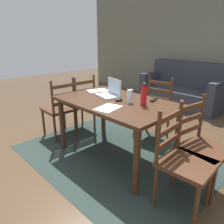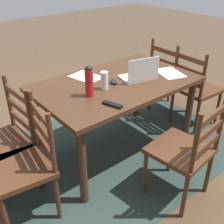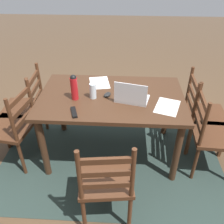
{
  "view_description": "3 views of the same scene",
  "coord_description": "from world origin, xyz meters",
  "px_view_note": "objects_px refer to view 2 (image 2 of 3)",
  "views": [
    {
      "loc": [
        1.78,
        -1.8,
        1.51
      ],
      "look_at": [
        0.08,
        -0.15,
        0.68
      ],
      "focal_mm": 34.14,
      "sensor_mm": 36.0,
      "label": 1
    },
    {
      "loc": [
        1.55,
        1.82,
        1.83
      ],
      "look_at": [
        0.06,
        0.01,
        0.48
      ],
      "focal_mm": 44.75,
      "sensor_mm": 36.0,
      "label": 2
    },
    {
      "loc": [
        -0.13,
        2.15,
        2.05
      ],
      "look_at": [
        -0.01,
        0.01,
        0.58
      ],
      "focal_mm": 38.75,
      "sensor_mm": 36.0,
      "label": 3
    }
  ],
  "objects_px": {
    "chair_right_near": "(6,142)",
    "water_bottle": "(89,81)",
    "chair_left_near": "(170,79)",
    "laptop": "(140,74)",
    "chair_far_head": "(185,151)",
    "tv_remote": "(112,105)",
    "chair_left_far": "(195,89)",
    "computer_mouse": "(114,81)",
    "chair_right_far": "(26,165)",
    "dining_table": "(116,91)",
    "drinking_glass": "(104,81)"
  },
  "relations": [
    {
      "from": "chair_right_near",
      "to": "water_bottle",
      "type": "xyz_separation_m",
      "value": [
        -0.67,
        0.27,
        0.45
      ]
    },
    {
      "from": "chair_left_near",
      "to": "laptop",
      "type": "distance_m",
      "value": 0.96
    },
    {
      "from": "chair_far_head",
      "to": "tv_remote",
      "type": "xyz_separation_m",
      "value": [
        0.33,
        -0.5,
        0.32
      ]
    },
    {
      "from": "chair_left_far",
      "to": "computer_mouse",
      "type": "distance_m",
      "value": 1.14
    },
    {
      "from": "chair_right_far",
      "to": "chair_far_head",
      "type": "height_order",
      "value": "same"
    },
    {
      "from": "dining_table",
      "to": "chair_far_head",
      "type": "relative_size",
      "value": 1.57
    },
    {
      "from": "computer_mouse",
      "to": "chair_right_near",
      "type": "bearing_deg",
      "value": 12.55
    },
    {
      "from": "chair_left_near",
      "to": "water_bottle",
      "type": "relative_size",
      "value": 3.59
    },
    {
      "from": "chair_left_far",
      "to": "chair_right_far",
      "type": "relative_size",
      "value": 1.0
    },
    {
      "from": "chair_far_head",
      "to": "dining_table",
      "type": "bearing_deg",
      "value": -89.68
    },
    {
      "from": "dining_table",
      "to": "water_bottle",
      "type": "xyz_separation_m",
      "value": [
        0.36,
        0.08,
        0.24
      ]
    },
    {
      "from": "chair_left_near",
      "to": "chair_far_head",
      "type": "bearing_deg",
      "value": 44.75
    },
    {
      "from": "chair_left_far",
      "to": "chair_right_near",
      "type": "bearing_deg",
      "value": -10.16
    },
    {
      "from": "chair_right_near",
      "to": "drinking_glass",
      "type": "bearing_deg",
      "value": 164.36
    },
    {
      "from": "chair_right_far",
      "to": "tv_remote",
      "type": "distance_m",
      "value": 0.79
    },
    {
      "from": "dining_table",
      "to": "drinking_glass",
      "type": "distance_m",
      "value": 0.26
    },
    {
      "from": "tv_remote",
      "to": "computer_mouse",
      "type": "bearing_deg",
      "value": -149.06
    },
    {
      "from": "chair_right_near",
      "to": "chair_far_head",
      "type": "bearing_deg",
      "value": 135.49
    },
    {
      "from": "chair_far_head",
      "to": "laptop",
      "type": "height_order",
      "value": "laptop"
    },
    {
      "from": "chair_far_head",
      "to": "laptop",
      "type": "xyz_separation_m",
      "value": [
        -0.2,
        -0.73,
        0.37
      ]
    },
    {
      "from": "dining_table",
      "to": "tv_remote",
      "type": "height_order",
      "value": "tv_remote"
    },
    {
      "from": "laptop",
      "to": "computer_mouse",
      "type": "bearing_deg",
      "value": -20.79
    },
    {
      "from": "drinking_glass",
      "to": "chair_left_near",
      "type": "bearing_deg",
      "value": -168.93
    },
    {
      "from": "laptop",
      "to": "chair_right_near",
      "type": "bearing_deg",
      "value": -13.14
    },
    {
      "from": "chair_right_near",
      "to": "dining_table",
      "type": "bearing_deg",
      "value": 169.73
    },
    {
      "from": "drinking_glass",
      "to": "tv_remote",
      "type": "height_order",
      "value": "drinking_glass"
    },
    {
      "from": "chair_left_far",
      "to": "drinking_glass",
      "type": "height_order",
      "value": "chair_left_far"
    },
    {
      "from": "water_bottle",
      "to": "drinking_glass",
      "type": "bearing_deg",
      "value": -170.51
    },
    {
      "from": "chair_right_near",
      "to": "chair_left_far",
      "type": "height_order",
      "value": "same"
    },
    {
      "from": "water_bottle",
      "to": "laptop",
      "type": "bearing_deg",
      "value": 177.93
    },
    {
      "from": "water_bottle",
      "to": "computer_mouse",
      "type": "relative_size",
      "value": 2.65
    },
    {
      "from": "chair_right_far",
      "to": "chair_right_near",
      "type": "bearing_deg",
      "value": -90.06
    },
    {
      "from": "chair_left_near",
      "to": "tv_remote",
      "type": "distance_m",
      "value": 1.5
    },
    {
      "from": "dining_table",
      "to": "laptop",
      "type": "distance_m",
      "value": 0.28
    },
    {
      "from": "chair_right_far",
      "to": "drinking_glass",
      "type": "relative_size",
      "value": 5.97
    },
    {
      "from": "drinking_glass",
      "to": "computer_mouse",
      "type": "xyz_separation_m",
      "value": [
        -0.14,
        -0.04,
        -0.06
      ]
    },
    {
      "from": "chair_left_near",
      "to": "tv_remote",
      "type": "height_order",
      "value": "chair_left_near"
    },
    {
      "from": "dining_table",
      "to": "laptop",
      "type": "bearing_deg",
      "value": 153.43
    },
    {
      "from": "tv_remote",
      "to": "chair_far_head",
      "type": "bearing_deg",
      "value": 105.51
    },
    {
      "from": "drinking_glass",
      "to": "chair_right_near",
      "type": "bearing_deg",
      "value": -15.64
    },
    {
      "from": "chair_far_head",
      "to": "drinking_glass",
      "type": "bearing_deg",
      "value": -76.56
    },
    {
      "from": "chair_right_near",
      "to": "computer_mouse",
      "type": "height_order",
      "value": "chair_right_near"
    },
    {
      "from": "dining_table",
      "to": "chair_right_far",
      "type": "xyz_separation_m",
      "value": [
        1.04,
        0.19,
        -0.21
      ]
    },
    {
      "from": "chair_far_head",
      "to": "water_bottle",
      "type": "height_order",
      "value": "water_bottle"
    },
    {
      "from": "laptop",
      "to": "dining_table",
      "type": "bearing_deg",
      "value": -26.57
    },
    {
      "from": "chair_left_near",
      "to": "chair_right_near",
      "type": "relative_size",
      "value": 1.0
    },
    {
      "from": "chair_right_near",
      "to": "tv_remote",
      "type": "height_order",
      "value": "chair_right_near"
    },
    {
      "from": "dining_table",
      "to": "chair_left_near",
      "type": "distance_m",
      "value": 1.07
    },
    {
      "from": "water_bottle",
      "to": "tv_remote",
      "type": "xyz_separation_m",
      "value": [
        -0.04,
        0.25,
        -0.13
      ]
    },
    {
      "from": "chair_right_far",
      "to": "computer_mouse",
      "type": "height_order",
      "value": "chair_right_far"
    }
  ]
}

